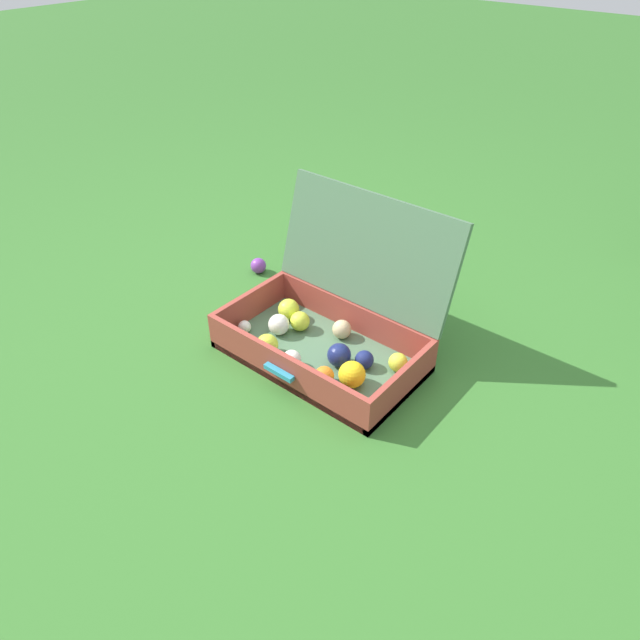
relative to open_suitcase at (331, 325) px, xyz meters
name	(u,v)px	position (x,y,z in m)	size (l,w,h in m)	color
ground_plane	(315,365)	(0.01, -0.09, -0.11)	(16.00, 16.00, 0.00)	#336B28
open_suitcase	(331,325)	(0.00, 0.00, 0.00)	(0.66, 0.51, 0.49)	#4C7051
stray_ball_on_grass	(258,266)	(-0.54, 0.21, -0.08)	(0.06, 0.06, 0.06)	purple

